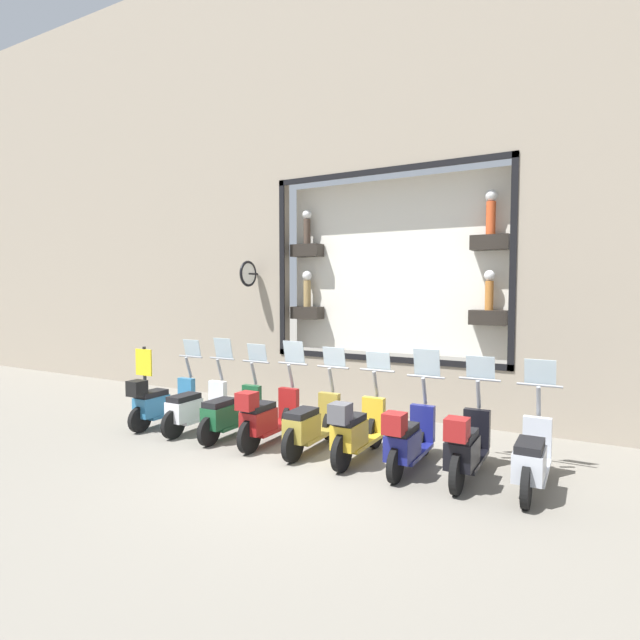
# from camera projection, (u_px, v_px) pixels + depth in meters

# --- Properties ---
(ground_plane) EXTENTS (120.00, 120.00, 0.00)m
(ground_plane) POSITION_uv_depth(u_px,v_px,m) (298.00, 466.00, 7.43)
(ground_plane) COLOR gray
(building_facade) EXTENTS (1.22, 36.00, 10.40)m
(building_facade) POSITION_uv_depth(u_px,v_px,m) (389.00, 159.00, 10.25)
(building_facade) COLOR gray
(building_facade) RESTS_ON ground_plane
(scooter_silver_0) EXTENTS (1.81, 0.61, 1.63)m
(scooter_silver_0) POSITION_uv_depth(u_px,v_px,m) (532.00, 459.00, 6.44)
(scooter_silver_0) COLOR black
(scooter_silver_0) RESTS_ON ground_plane
(scooter_black_1) EXTENTS (1.81, 0.61, 1.63)m
(scooter_black_1) POSITION_uv_depth(u_px,v_px,m) (466.00, 447.00, 6.79)
(scooter_black_1) COLOR black
(scooter_black_1) RESTS_ON ground_plane
(scooter_navy_2) EXTENTS (1.80, 0.60, 1.69)m
(scooter_navy_2) POSITION_uv_depth(u_px,v_px,m) (408.00, 439.00, 7.18)
(scooter_navy_2) COLOR black
(scooter_navy_2) RESTS_ON ground_plane
(scooter_yellow_3) EXTENTS (1.81, 0.60, 1.59)m
(scooter_yellow_3) POSITION_uv_depth(u_px,v_px,m) (356.00, 430.00, 7.59)
(scooter_yellow_3) COLOR black
(scooter_yellow_3) RESTS_ON ground_plane
(scooter_olive_4) EXTENTS (1.81, 0.61, 1.62)m
(scooter_olive_4) POSITION_uv_depth(u_px,v_px,m) (311.00, 425.00, 8.04)
(scooter_olive_4) COLOR black
(scooter_olive_4) RESTS_ON ground_plane
(scooter_red_5) EXTENTS (1.81, 0.60, 1.69)m
(scooter_red_5) POSITION_uv_depth(u_px,v_px,m) (267.00, 417.00, 8.38)
(scooter_red_5) COLOR black
(scooter_red_5) RESTS_ON ground_plane
(scooter_green_6) EXTENTS (1.80, 0.61, 1.59)m
(scooter_green_6) POSITION_uv_depth(u_px,v_px,m) (230.00, 413.00, 8.83)
(scooter_green_6) COLOR black
(scooter_green_6) RESTS_ON ground_plane
(scooter_white_7) EXTENTS (1.80, 0.61, 1.67)m
(scooter_white_7) POSITION_uv_depth(u_px,v_px,m) (195.00, 408.00, 9.23)
(scooter_white_7) COLOR black
(scooter_white_7) RESTS_ON ground_plane
(scooter_teal_8) EXTENTS (1.80, 0.61, 1.59)m
(scooter_teal_8) POSITION_uv_depth(u_px,v_px,m) (160.00, 402.00, 9.57)
(scooter_teal_8) COLOR black
(scooter_teal_8) RESTS_ON ground_plane
(shop_sign_post) EXTENTS (0.36, 0.45, 1.44)m
(shop_sign_post) POSITION_uv_depth(u_px,v_px,m) (144.00, 379.00, 10.38)
(shop_sign_post) COLOR #232326
(shop_sign_post) RESTS_ON ground_plane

